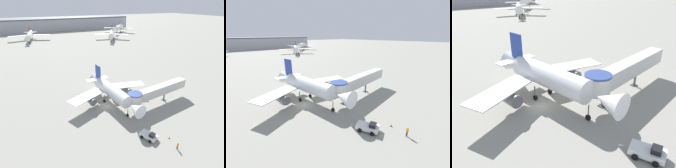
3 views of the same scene
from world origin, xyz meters
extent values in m
plane|color=gray|center=(0.00, 0.00, 0.00)|extent=(800.00, 800.00, 0.00)
cylinder|color=silver|center=(2.36, 0.53, 4.41)|extent=(5.54, 16.26, 3.69)
cone|color=silver|center=(3.72, -10.86, 4.41)|extent=(4.14, 4.46, 3.69)
cone|color=silver|center=(1.27, 9.72, 4.41)|extent=(4.31, 5.92, 3.69)
cube|color=silver|center=(-5.40, 1.87, 3.77)|extent=(12.08, 8.49, 0.22)
cube|color=silver|center=(9.59, 3.66, 3.77)|extent=(11.99, 6.23, 0.22)
cube|color=navy|center=(1.30, 9.44, 7.73)|extent=(0.63, 3.32, 4.79)
cube|color=silver|center=(1.23, 9.99, 5.06)|extent=(7.98, 3.22, 0.18)
cylinder|color=#565960|center=(-4.39, 1.06, 2.50)|extent=(2.40, 3.53, 2.03)
cylinder|color=#565960|center=(8.79, 2.63, 2.50)|extent=(2.40, 3.53, 2.03)
cylinder|color=#4C4C51|center=(3.33, -7.66, 1.51)|extent=(0.18, 0.18, 2.12)
cylinder|color=black|center=(3.33, -7.66, 0.45)|extent=(0.36, 0.92, 0.90)
cylinder|color=#4C4C51|center=(0.48, 2.31, 1.51)|extent=(0.22, 0.22, 2.12)
cylinder|color=black|center=(0.48, 2.31, 0.45)|extent=(0.50, 0.94, 0.90)
cylinder|color=#4C4C51|center=(3.77, 2.70, 1.51)|extent=(0.22, 0.22, 2.12)
cylinder|color=black|center=(3.77, 2.70, 0.45)|extent=(0.50, 0.94, 0.90)
cube|color=silver|center=(16.64, -5.01, 4.44)|extent=(21.18, 5.48, 2.80)
cylinder|color=silver|center=(6.23, -6.46, 4.44)|extent=(3.90, 3.90, 2.80)
cylinder|color=navy|center=(6.23, -6.46, 5.99)|extent=(4.10, 4.10, 0.30)
cylinder|color=#56565B|center=(7.89, -6.23, 1.52)|extent=(0.44, 0.44, 3.04)
cube|color=#333338|center=(7.89, -6.23, 0.06)|extent=(1.10, 1.10, 0.12)
cylinder|color=#56565B|center=(18.72, -4.72, 1.52)|extent=(0.44, 0.44, 3.04)
cube|color=#333338|center=(18.72, -4.72, 0.06)|extent=(1.10, 1.10, 0.12)
cube|color=silver|center=(3.51, -17.23, 0.72)|extent=(3.53, 4.55, 0.70)
cube|color=black|center=(3.84, -18.07, 1.39)|extent=(1.64, 1.54, 0.63)
cylinder|color=black|center=(2.88, -18.67, 0.37)|extent=(0.60, 0.82, 0.74)
cylinder|color=black|center=(4.96, -17.84, 0.37)|extent=(0.60, 0.82, 0.74)
cylinder|color=black|center=(2.06, -16.61, 0.37)|extent=(0.60, 0.82, 0.74)
cylinder|color=black|center=(4.13, -15.78, 0.37)|extent=(0.60, 0.82, 0.74)
cube|color=black|center=(7.86, -19.47, 0.02)|extent=(0.36, 0.36, 0.04)
cone|color=orange|center=(7.86, -19.47, 0.32)|extent=(0.24, 0.24, 0.55)
cylinder|color=white|center=(7.86, -19.47, 0.38)|extent=(0.13, 0.13, 0.07)
cube|color=black|center=(3.40, -16.07, 0.02)|extent=(0.44, 0.44, 0.04)
cone|color=orange|center=(3.40, -16.07, 0.38)|extent=(0.30, 0.30, 0.69)
cylinder|color=white|center=(3.40, -16.07, 0.47)|extent=(0.17, 0.17, 0.08)
cube|color=black|center=(12.72, -0.53, 0.02)|extent=(0.38, 0.38, 0.04)
cone|color=orange|center=(12.72, -0.53, 0.34)|extent=(0.26, 0.26, 0.60)
cylinder|color=white|center=(12.72, -0.53, 0.41)|extent=(0.15, 0.15, 0.07)
cylinder|color=#1E2338|center=(7.21, -22.81, 0.43)|extent=(0.13, 0.13, 0.86)
cylinder|color=#1E2338|center=(7.05, -22.73, 0.43)|extent=(0.13, 0.13, 0.86)
cube|color=orange|center=(7.13, -22.77, 1.21)|extent=(0.40, 0.34, 0.68)
sphere|color=tan|center=(7.13, -22.77, 1.67)|extent=(0.23, 0.23, 0.23)
cylinder|color=white|center=(47.14, 95.94, 4.71)|extent=(12.41, 18.92, 3.87)
cone|color=white|center=(40.94, 84.12, 4.71)|extent=(5.41, 5.57, 3.87)
cone|color=white|center=(52.26, 105.70, 4.71)|extent=(6.13, 6.94, 3.87)
cube|color=white|center=(41.03, 102.00, 4.04)|extent=(13.20, 6.75, 0.22)
cube|color=white|center=(55.61, 94.36, 4.04)|extent=(12.16, 12.29, 0.22)
cube|color=black|center=(52.13, 105.45, 8.20)|extent=(1.99, 3.50, 5.04)
cube|color=white|center=(52.40, 105.96, 5.39)|extent=(8.82, 6.34, 0.18)
cylinder|color=#4C4C51|center=(42.61, 87.29, 1.66)|extent=(0.18, 0.18, 2.23)
cylinder|color=black|center=(42.61, 87.29, 0.55)|extent=(0.74, 1.09, 1.10)
cylinder|color=#4C4C51|center=(46.72, 98.89, 1.66)|extent=(0.22, 0.22, 2.23)
cylinder|color=black|center=(46.72, 98.89, 0.55)|extent=(0.87, 1.16, 1.10)
cylinder|color=#4C4C51|center=(49.81, 97.27, 1.66)|extent=(0.22, 0.22, 2.23)
cylinder|color=black|center=(49.81, 97.27, 0.55)|extent=(0.87, 1.16, 1.10)
cylinder|color=white|center=(69.59, 126.94, 5.25)|extent=(14.57, 16.61, 4.37)
cone|color=white|center=(61.40, 116.78, 5.25)|extent=(6.42, 6.49, 4.37)
cone|color=white|center=(76.13, 135.07, 5.25)|extent=(7.52, 7.85, 4.37)
cube|color=white|center=(64.17, 134.78, 4.48)|extent=(14.66, 9.31, 0.22)
cube|color=white|center=(78.40, 123.32, 4.48)|extent=(11.51, 14.20, 0.22)
cube|color=#19707F|center=(75.93, 134.81, 9.18)|extent=(2.57, 3.10, 5.68)
cube|color=white|center=(76.34, 135.32, 6.01)|extent=(9.03, 8.00, 0.18)
cylinder|color=#4C4C51|center=(63.75, 119.69, 1.81)|extent=(0.18, 0.18, 2.51)
cylinder|color=black|center=(63.75, 119.69, 0.55)|extent=(0.89, 1.02, 1.10)
cylinder|color=#4C4C51|center=(69.45, 129.91, 1.81)|extent=(0.22, 0.22, 2.51)
cylinder|color=black|center=(69.45, 129.91, 0.55)|extent=(1.00, 1.11, 1.10)
cylinder|color=#4C4C51|center=(72.52, 127.44, 1.81)|extent=(0.22, 0.22, 2.51)
cylinder|color=black|center=(72.52, 127.44, 0.55)|extent=(1.00, 1.11, 1.10)
cylinder|color=white|center=(-16.55, 120.26, 4.60)|extent=(6.28, 22.84, 3.77)
cone|color=white|center=(-18.22, 105.50, 4.60)|extent=(4.21, 4.54, 3.77)
cone|color=white|center=(-15.14, 132.78, 4.60)|extent=(4.38, 6.04, 3.77)
cube|color=white|center=(-25.34, 124.20, 3.94)|extent=(15.32, 7.99, 0.22)
cube|color=white|center=(-7.11, 122.14, 3.94)|extent=(15.41, 10.75, 0.22)
cube|color=#B21E1E|center=(-15.17, 132.50, 7.99)|extent=(0.71, 4.21, 4.90)
cube|color=white|center=(-15.11, 133.06, 5.26)|extent=(10.18, 4.04, 0.18)
cylinder|color=#4C4C51|center=(-17.80, 109.24, 1.63)|extent=(0.18, 0.18, 2.17)
cylinder|color=black|center=(-17.80, 109.24, 0.55)|extent=(0.38, 1.12, 1.10)
cylinder|color=#4C4C51|center=(-17.92, 123.25, 1.63)|extent=(0.22, 0.22, 2.17)
cylinder|color=black|center=(-17.92, 123.25, 0.55)|extent=(0.52, 1.14, 1.10)
cylinder|color=#4C4C51|center=(-14.55, 122.87, 1.63)|extent=(0.22, 0.22, 2.17)
cylinder|color=black|center=(-14.55, 122.87, 0.55)|extent=(0.52, 1.14, 1.10)
cube|color=#A8A8B2|center=(18.43, 175.00, 6.13)|extent=(161.86, 24.43, 12.26)
cube|color=#4C515B|center=(18.43, 175.00, 12.86)|extent=(161.86, 24.92, 1.20)
camera|label=1|loc=(-18.10, -42.57, 29.23)|focal=28.00mm
camera|label=2|loc=(-16.07, -30.97, 16.64)|focal=24.00mm
camera|label=3|loc=(-16.06, -26.45, 18.41)|focal=35.00mm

